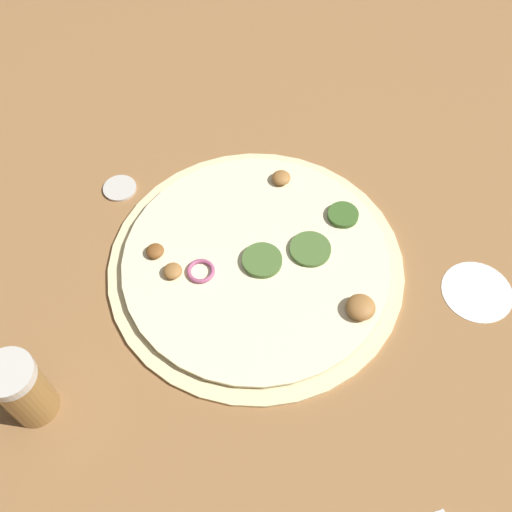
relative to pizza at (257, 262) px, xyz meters
name	(u,v)px	position (x,y,z in m)	size (l,w,h in m)	color
ground_plane	(256,265)	(0.00, 0.00, -0.01)	(3.00, 3.00, 0.00)	olive
pizza	(257,262)	(0.00, 0.00, 0.00)	(0.35, 0.35, 0.03)	beige
spice_jar	(23,390)	(-0.11, -0.27, 0.04)	(0.05, 0.05, 0.09)	olive
loose_cap	(119,187)	(-0.21, 0.01, 0.00)	(0.04, 0.04, 0.01)	beige
flour_patch	(477,292)	(0.24, 0.10, -0.01)	(0.08, 0.08, 0.00)	white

